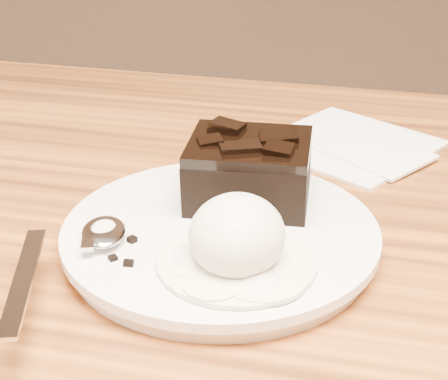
% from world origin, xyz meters
% --- Properties ---
extents(plate, '(0.21, 0.21, 0.02)m').
position_xyz_m(plate, '(-0.00, 0.04, 0.76)').
color(plate, silver).
rests_on(plate, dining_table).
extents(brownie, '(0.09, 0.08, 0.04)m').
position_xyz_m(brownie, '(0.01, 0.08, 0.79)').
color(brownie, black).
rests_on(brownie, plate).
extents(ice_cream_scoop, '(0.06, 0.06, 0.05)m').
position_xyz_m(ice_cream_scoop, '(0.02, -0.00, 0.79)').
color(ice_cream_scoop, white).
rests_on(ice_cream_scoop, plate).
extents(melt_puddle, '(0.10, 0.10, 0.00)m').
position_xyz_m(melt_puddle, '(0.02, -0.00, 0.77)').
color(melt_puddle, white).
rests_on(melt_puddle, plate).
extents(spoon, '(0.08, 0.16, 0.01)m').
position_xyz_m(spoon, '(-0.07, 0.00, 0.77)').
color(spoon, silver).
rests_on(spoon, plate).
extents(napkin, '(0.18, 0.18, 0.01)m').
position_xyz_m(napkin, '(0.07, 0.24, 0.75)').
color(napkin, white).
rests_on(napkin, dining_table).
extents(crumb_a, '(0.01, 0.01, 0.00)m').
position_xyz_m(crumb_a, '(0.02, -0.00, 0.77)').
color(crumb_a, black).
rests_on(crumb_a, plate).
extents(crumb_b, '(0.01, 0.01, 0.00)m').
position_xyz_m(crumb_b, '(-0.06, -0.02, 0.77)').
color(crumb_b, black).
rests_on(crumb_b, plate).
extents(crumb_c, '(0.01, 0.00, 0.00)m').
position_xyz_m(crumb_c, '(-0.04, -0.02, 0.77)').
color(crumb_c, black).
rests_on(crumb_c, plate).
extents(crumb_d, '(0.01, 0.01, 0.00)m').
position_xyz_m(crumb_d, '(-0.05, 0.01, 0.77)').
color(crumb_d, black).
rests_on(crumb_d, plate).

